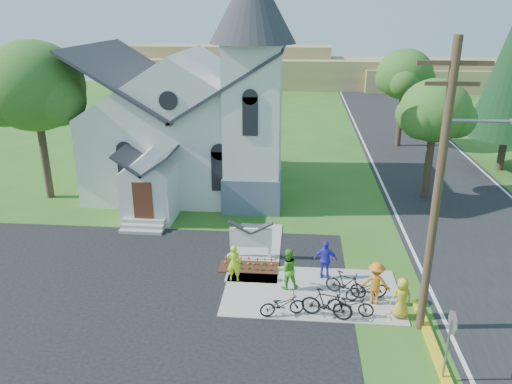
# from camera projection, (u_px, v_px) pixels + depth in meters

# --- Properties ---
(ground) EXTENTS (120.00, 120.00, 0.00)m
(ground) POSITION_uv_depth(u_px,v_px,m) (273.00, 298.00, 19.62)
(ground) COLOR #2E601B
(ground) RESTS_ON ground
(parking_lot) EXTENTS (20.00, 16.00, 0.02)m
(parking_lot) POSITION_uv_depth(u_px,v_px,m) (80.00, 318.00, 18.31)
(parking_lot) COLOR black
(parking_lot) RESTS_ON ground
(road) EXTENTS (8.00, 90.00, 0.02)m
(road) POSITION_uv_depth(u_px,v_px,m) (437.00, 181.00, 32.82)
(road) COLOR black
(road) RESTS_ON ground
(sidewalk) EXTENTS (7.00, 4.00, 0.05)m
(sidewalk) POSITION_uv_depth(u_px,v_px,m) (311.00, 292.00, 19.95)
(sidewalk) COLOR gray
(sidewalk) RESTS_ON ground
(church) EXTENTS (12.35, 12.00, 13.00)m
(church) POSITION_uv_depth(u_px,v_px,m) (195.00, 105.00, 29.91)
(church) COLOR silver
(church) RESTS_ON ground
(church_sign) EXTENTS (2.20, 0.40, 1.70)m
(church_sign) POSITION_uv_depth(u_px,v_px,m) (251.00, 238.00, 22.35)
(church_sign) COLOR gray
(church_sign) RESTS_ON ground
(flower_bed) EXTENTS (2.60, 1.10, 0.07)m
(flower_bed) POSITION_uv_depth(u_px,v_px,m) (249.00, 267.00, 21.85)
(flower_bed) COLOR #391A0F
(flower_bed) RESTS_ON ground
(utility_pole) EXTENTS (3.45, 0.28, 10.00)m
(utility_pole) POSITION_uv_depth(u_px,v_px,m) (441.00, 185.00, 15.91)
(utility_pole) COLOR #412E20
(utility_pole) RESTS_ON ground
(stop_sign) EXTENTS (0.11, 0.76, 2.48)m
(stop_sign) POSITION_uv_depth(u_px,v_px,m) (451.00, 332.00, 14.63)
(stop_sign) COLOR gray
(stop_sign) RESTS_ON ground
(tree_lot_corner) EXTENTS (5.60, 5.60, 9.15)m
(tree_lot_corner) POSITION_uv_depth(u_px,v_px,m) (34.00, 86.00, 27.81)
(tree_lot_corner) COLOR #372A1E
(tree_lot_corner) RESTS_ON ground
(tree_road_near) EXTENTS (4.00, 4.00, 7.05)m
(tree_road_near) POSITION_uv_depth(u_px,v_px,m) (435.00, 111.00, 28.33)
(tree_road_near) COLOR #372A1E
(tree_road_near) RESTS_ON ground
(tree_road_mid) EXTENTS (4.40, 4.40, 7.80)m
(tree_road_mid) POSITION_uv_depth(u_px,v_px,m) (405.00, 75.00, 39.31)
(tree_road_mid) COLOR #372A1E
(tree_road_mid) RESTS_ON ground
(distant_hills) EXTENTS (61.00, 10.00, 5.60)m
(distant_hills) POSITION_uv_depth(u_px,v_px,m) (318.00, 72.00, 71.23)
(distant_hills) COLOR olive
(distant_hills) RESTS_ON ground
(cyclist_0) EXTENTS (0.60, 0.40, 1.61)m
(cyclist_0) POSITION_uv_depth(u_px,v_px,m) (234.00, 263.00, 20.50)
(cyclist_0) COLOR #B1E01A
(cyclist_0) RESTS_ON sidewalk
(bike_0) EXTENTS (1.79, 1.04, 0.89)m
(bike_0) POSITION_uv_depth(u_px,v_px,m) (282.00, 304.00, 18.29)
(bike_0) COLOR black
(bike_0) RESTS_ON sidewalk
(cyclist_1) EXTENTS (0.98, 0.85, 1.73)m
(cyclist_1) POSITION_uv_depth(u_px,v_px,m) (288.00, 269.00, 19.95)
(cyclist_1) COLOR green
(cyclist_1) RESTS_ON sidewalk
(bike_1) EXTENTS (1.98, 1.00, 1.14)m
(bike_1) POSITION_uv_depth(u_px,v_px,m) (327.00, 304.00, 18.12)
(bike_1) COLOR black
(bike_1) RESTS_ON sidewalk
(cyclist_2) EXTENTS (1.01, 0.48, 1.68)m
(cyclist_2) POSITION_uv_depth(u_px,v_px,m) (326.00, 260.00, 20.72)
(cyclist_2) COLOR #332BD9
(cyclist_2) RESTS_ON sidewalk
(bike_2) EXTENTS (1.80, 0.91, 0.90)m
(bike_2) POSITION_uv_depth(u_px,v_px,m) (351.00, 304.00, 18.32)
(bike_2) COLOR black
(bike_2) RESTS_ON sidewalk
(cyclist_3) EXTENTS (1.21, 0.83, 1.73)m
(cyclist_3) POSITION_uv_depth(u_px,v_px,m) (376.00, 283.00, 18.90)
(cyclist_3) COLOR orange
(cyclist_3) RESTS_ON sidewalk
(bike_3) EXTENTS (1.71, 1.09, 1.00)m
(bike_3) POSITION_uv_depth(u_px,v_px,m) (346.00, 284.00, 19.56)
(bike_3) COLOR black
(bike_3) RESTS_ON sidewalk
(cyclist_4) EXTENTS (0.86, 0.65, 1.58)m
(cyclist_4) POSITION_uv_depth(u_px,v_px,m) (401.00, 298.00, 18.08)
(cyclist_4) COLOR gold
(cyclist_4) RESTS_ON sidewalk
(bike_4) EXTENTS (1.82, 1.08, 0.90)m
(bike_4) POSITION_uv_depth(u_px,v_px,m) (367.00, 289.00, 19.29)
(bike_4) COLOR black
(bike_4) RESTS_ON sidewalk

